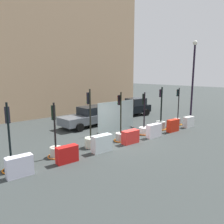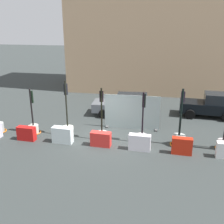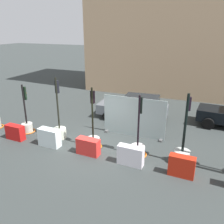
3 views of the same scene
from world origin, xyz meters
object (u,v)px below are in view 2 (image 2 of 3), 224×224
object	(u,v)px
traffic_light_2	(68,127)
construction_barrier_5	(182,146)
traffic_light_3	(102,132)
construction_barrier_3	(101,139)
construction_barrier_1	(26,133)
car_grey_saloon	(126,105)
traffic_light_5	(179,137)
construction_barrier_2	(63,135)
traffic_light_1	(33,126)
traffic_light_4	(142,136)
traffic_light_6	(223,141)
construction_barrier_4	(140,142)
car_black_sedan	(210,105)

from	to	relation	value
traffic_light_2	construction_barrier_5	xyz separation A→B (m)	(6.49, -1.11, -0.12)
construction_barrier_5	traffic_light_2	bearing A→B (deg)	170.31
traffic_light_3	construction_barrier_3	xyz separation A→B (m)	(0.11, -0.75, -0.07)
traffic_light_2	construction_barrier_1	bearing A→B (deg)	-153.68
traffic_light_3	car_grey_saloon	size ratio (longest dim) A/B	0.67
traffic_light_5	construction_barrier_1	world-z (taller)	traffic_light_5
traffic_light_5	construction_barrier_2	world-z (taller)	traffic_light_5
traffic_light_1	traffic_light_5	distance (m)	8.56
traffic_light_1	car_grey_saloon	distance (m)	6.66
construction_barrier_5	car_grey_saloon	xyz separation A→B (m)	(-3.62, 5.41, 0.33)
traffic_light_1	traffic_light_4	size ratio (longest dim) A/B	0.95
traffic_light_6	construction_barrier_5	xyz separation A→B (m)	(-2.17, -1.00, -0.02)
car_grey_saloon	construction_barrier_2	bearing A→B (deg)	-118.19
traffic_light_2	construction_barrier_2	world-z (taller)	traffic_light_2
car_grey_saloon	traffic_light_2	bearing A→B (deg)	-123.70
construction_barrier_4	car_black_sedan	xyz separation A→B (m)	(4.42, 6.15, 0.40)
traffic_light_5	construction_barrier_3	size ratio (longest dim) A/B	2.85
traffic_light_4	car_grey_saloon	distance (m)	4.74
construction_barrier_5	traffic_light_3	bearing A→B (deg)	168.63
traffic_light_1	construction_barrier_4	size ratio (longest dim) A/B	2.38
traffic_light_2	traffic_light_6	distance (m)	8.66
traffic_light_6	construction_barrier_4	bearing A→B (deg)	-167.36
traffic_light_6	construction_barrier_4	size ratio (longest dim) A/B	2.61
traffic_light_4	traffic_light_3	bearing A→B (deg)	-178.35
traffic_light_3	car_black_sedan	size ratio (longest dim) A/B	0.77
traffic_light_3	car_grey_saloon	world-z (taller)	traffic_light_3
car_black_sedan	car_grey_saloon	world-z (taller)	car_black_sedan
construction_barrier_1	construction_barrier_3	bearing A→B (deg)	0.77
construction_barrier_3	car_grey_saloon	xyz separation A→B (m)	(0.64, 5.28, 0.37)
traffic_light_4	car_grey_saloon	bearing A→B (deg)	108.80
traffic_light_1	construction_barrier_5	distance (m)	8.73
traffic_light_1	car_grey_saloon	bearing A→B (deg)	40.70
traffic_light_1	construction_barrier_5	world-z (taller)	traffic_light_1
traffic_light_1	construction_barrier_2	bearing A→B (deg)	-22.93
traffic_light_4	construction_barrier_2	size ratio (longest dim) A/B	2.53
traffic_light_2	traffic_light_3	bearing A→B (deg)	-6.19
construction_barrier_5	car_black_sedan	distance (m)	6.59
traffic_light_6	car_grey_saloon	world-z (taller)	traffic_light_6
traffic_light_5	traffic_light_3	bearing A→B (deg)	-178.25
construction_barrier_3	construction_barrier_5	xyz separation A→B (m)	(4.26, -0.13, 0.05)
traffic_light_4	construction_barrier_1	bearing A→B (deg)	-172.35
traffic_light_2	construction_barrier_3	xyz separation A→B (m)	(2.23, -0.98, -0.16)
traffic_light_1	construction_barrier_3	size ratio (longest dim) A/B	2.48
construction_barrier_5	car_grey_saloon	bearing A→B (deg)	123.76
construction_barrier_2	construction_barrier_4	distance (m)	4.30
traffic_light_3	construction_barrier_1	xyz separation A→B (m)	(-4.22, -0.81, -0.07)
traffic_light_6	car_grey_saloon	xyz separation A→B (m)	(-5.79, 4.42, 0.30)
traffic_light_3	construction_barrier_2	xyz separation A→B (m)	(-2.08, -0.74, -0.01)
traffic_light_4	construction_barrier_3	size ratio (longest dim) A/B	2.61
car_black_sedan	car_grey_saloon	distance (m)	5.94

